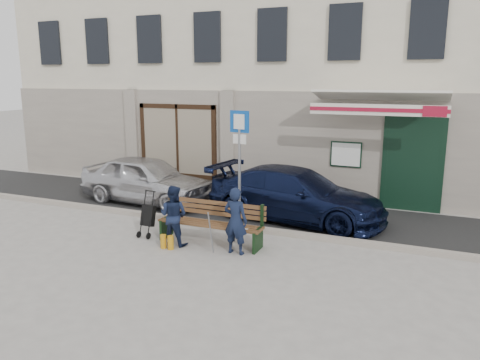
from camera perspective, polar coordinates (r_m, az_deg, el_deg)
The scene contains 11 objects.
ground at distance 10.26m, azimuth -5.58°, elevation -8.15°, with size 80.00×80.00×0.00m, color #9E9991.
asphalt_lane at distance 12.93m, azimuth 0.96°, elevation -3.72°, with size 60.00×3.20×0.01m, color #282828.
curb at distance 11.51m, azimuth -2.03°, elevation -5.49°, with size 60.00×0.18×0.12m, color #9E9384.
building at distance 17.56m, azimuth 7.86°, elevation 16.78°, with size 20.00×8.27×10.00m.
car_silver at distance 13.88m, azimuth -11.34°, elevation 0.07°, with size 1.63×4.05×1.38m, color silver.
car_navy at distance 12.02m, azimuth 6.79°, elevation -1.76°, with size 1.88×4.62×1.34m, color black.
parking_sign at distance 11.31m, azimuth -0.06°, elevation 3.83°, with size 0.52×0.12×2.82m.
bench at distance 10.34m, azimuth -3.85°, elevation -5.27°, with size 2.40×1.17×0.98m.
man at distance 9.65m, azimuth -0.55°, elevation -5.00°, with size 0.52×0.34×1.41m, color #121A32.
woman at distance 10.26m, azimuth -8.10°, elevation -4.29°, with size 0.65×0.50×1.33m, color #141D37.
stroller at distance 10.99m, azimuth -11.15°, elevation -4.38°, with size 0.31×0.44×1.05m.
Camera 1 is at (4.62, -8.43, 3.58)m, focal length 35.00 mm.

